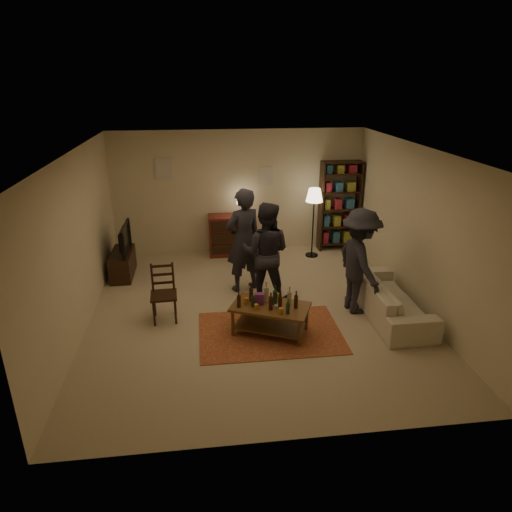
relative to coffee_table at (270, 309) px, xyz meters
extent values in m
plane|color=#C6B793|center=(-0.13, 0.74, -0.41)|extent=(6.00, 6.00, 0.00)
plane|color=beige|center=(-0.13, 3.74, 0.94)|extent=(5.50, 0.00, 5.50)
plane|color=beige|center=(-2.88, 0.74, 0.94)|extent=(0.00, 6.00, 6.00)
plane|color=beige|center=(2.62, 0.74, 0.94)|extent=(0.00, 6.00, 6.00)
plane|color=beige|center=(-0.13, -2.26, 0.94)|extent=(5.50, 0.00, 5.50)
plane|color=white|center=(-0.13, 0.74, 2.29)|extent=(6.00, 6.00, 0.00)
cube|color=beige|center=(-1.73, 3.72, 1.49)|extent=(0.35, 0.03, 0.45)
cube|color=beige|center=(0.47, 3.72, 1.29)|extent=(0.30, 0.03, 0.40)
cube|color=maroon|center=(0.01, 0.00, -0.41)|extent=(2.20, 1.50, 0.01)
cube|color=brown|center=(0.01, 0.00, 0.04)|extent=(1.32, 1.06, 0.04)
cube|color=brown|center=(0.01, 0.00, -0.29)|extent=(1.19, 0.93, 0.02)
cylinder|color=brown|center=(-0.57, -0.02, -0.20)|extent=(0.05, 0.05, 0.44)
cylinder|color=brown|center=(0.37, -0.45, -0.20)|extent=(0.05, 0.05, 0.44)
cylinder|color=brown|center=(-0.36, 0.45, -0.20)|extent=(0.05, 0.05, 0.44)
cylinder|color=brown|center=(0.59, 0.01, -0.20)|extent=(0.05, 0.05, 0.44)
cylinder|color=#B17028|center=(-0.35, 0.11, 0.11)|extent=(0.07, 0.07, 0.10)
cylinder|color=#B17028|center=(-0.22, -0.10, 0.11)|extent=(0.07, 0.07, 0.09)
cylinder|color=#B17028|center=(0.14, 0.19, 0.12)|extent=(0.07, 0.07, 0.11)
cylinder|color=#B17028|center=(0.12, -0.27, 0.11)|extent=(0.07, 0.07, 0.09)
cube|color=#752F82|center=(-0.15, 0.09, 0.15)|extent=(0.15, 0.11, 0.18)
cylinder|color=gray|center=(0.11, -0.07, 0.07)|extent=(0.12, 0.12, 0.03)
cube|color=black|center=(-1.64, 0.62, 0.03)|extent=(0.44, 0.44, 0.04)
cylinder|color=black|center=(-1.80, 0.44, -0.20)|extent=(0.04, 0.04, 0.44)
cylinder|color=black|center=(-1.46, 0.46, -0.20)|extent=(0.04, 0.04, 0.44)
cylinder|color=black|center=(-1.82, 0.77, -0.20)|extent=(0.04, 0.04, 0.44)
cylinder|color=black|center=(-1.48, 0.79, -0.20)|extent=(0.04, 0.04, 0.44)
cube|color=black|center=(-1.65, 0.78, 0.30)|extent=(0.34, 0.05, 0.50)
cube|color=black|center=(-2.58, 2.54, -0.16)|extent=(0.40, 1.00, 0.50)
imported|color=black|center=(-2.56, 2.54, 0.36)|extent=(0.13, 0.97, 0.56)
cube|color=maroon|center=(-0.33, 3.46, 0.04)|extent=(1.00, 0.48, 0.90)
cube|color=black|center=(-0.33, 3.21, -0.19)|extent=(0.92, 0.02, 0.22)
cube|color=black|center=(-0.33, 3.21, 0.07)|extent=(0.92, 0.02, 0.22)
cube|color=black|center=(-0.33, 3.21, 0.33)|extent=(0.92, 0.02, 0.22)
cylinder|color=black|center=(-0.08, 3.46, 0.51)|extent=(0.12, 0.12, 0.04)
cylinder|color=black|center=(-0.08, 3.46, 0.64)|extent=(0.02, 0.02, 0.22)
cone|color=#FFE5B2|center=(-0.08, 3.46, 0.85)|extent=(0.26, 0.26, 0.20)
cube|color=black|center=(1.69, 3.52, 0.59)|extent=(0.04, 0.34, 2.00)
cube|color=black|center=(2.55, 3.52, 0.59)|extent=(0.04, 0.34, 2.00)
cube|color=black|center=(2.12, 3.52, -0.26)|extent=(0.90, 0.34, 0.03)
cube|color=black|center=(2.12, 3.52, 0.14)|extent=(0.90, 0.34, 0.03)
cube|color=black|center=(2.12, 3.52, 0.54)|extent=(0.90, 0.34, 0.03)
cube|color=black|center=(2.12, 3.52, 0.94)|extent=(0.90, 0.34, 0.03)
cube|color=black|center=(2.12, 3.52, 1.34)|extent=(0.90, 0.34, 0.03)
cube|color=black|center=(2.12, 3.52, 1.59)|extent=(0.90, 0.34, 0.03)
cube|color=maroon|center=(1.82, 3.52, -0.12)|extent=(0.12, 0.22, 0.26)
cube|color=#295B7D|center=(2.07, 3.52, -0.12)|extent=(0.15, 0.22, 0.26)
cube|color=olive|center=(2.34, 3.52, -0.12)|extent=(0.18, 0.22, 0.26)
cube|color=#295B7D|center=(1.82, 3.52, 0.27)|extent=(0.12, 0.22, 0.24)
cube|color=olive|center=(2.07, 3.52, 0.27)|extent=(0.15, 0.22, 0.24)
cube|color=maroon|center=(2.34, 3.52, 0.27)|extent=(0.18, 0.22, 0.24)
cube|color=olive|center=(1.82, 3.52, 0.66)|extent=(0.12, 0.22, 0.22)
cube|color=maroon|center=(2.07, 3.52, 0.66)|extent=(0.15, 0.22, 0.22)
cube|color=#295B7D|center=(2.34, 3.52, 0.66)|extent=(0.18, 0.22, 0.22)
cube|color=maroon|center=(1.82, 3.52, 1.05)|extent=(0.12, 0.22, 0.20)
cube|color=#295B7D|center=(2.07, 3.52, 1.05)|extent=(0.15, 0.22, 0.20)
cube|color=olive|center=(2.34, 3.52, 1.05)|extent=(0.18, 0.22, 0.20)
cube|color=#295B7D|center=(1.82, 3.52, 1.44)|extent=(0.12, 0.22, 0.18)
cube|color=olive|center=(2.07, 3.52, 1.44)|extent=(0.15, 0.22, 0.18)
cube|color=maroon|center=(2.34, 3.52, 1.44)|extent=(0.18, 0.22, 0.18)
cylinder|color=black|center=(1.43, 3.12, -0.40)|extent=(0.28, 0.28, 0.03)
cylinder|color=black|center=(1.43, 3.12, 0.26)|extent=(0.03, 0.03, 1.34)
cone|color=#FFE5B2|center=(1.43, 3.12, 0.97)|extent=(0.36, 0.36, 0.28)
imported|color=beige|center=(2.07, 0.34, -0.11)|extent=(0.81, 2.08, 0.61)
imported|color=#26262D|center=(-0.24, 1.63, 0.55)|extent=(0.83, 0.70, 1.93)
imported|color=#24232B|center=(0.10, 1.17, 0.48)|extent=(1.04, 0.92, 1.79)
imported|color=#25252C|center=(1.57, 0.55, 0.48)|extent=(0.82, 1.24, 1.79)
camera|label=1|loc=(-0.98, -6.11, 3.34)|focal=32.00mm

